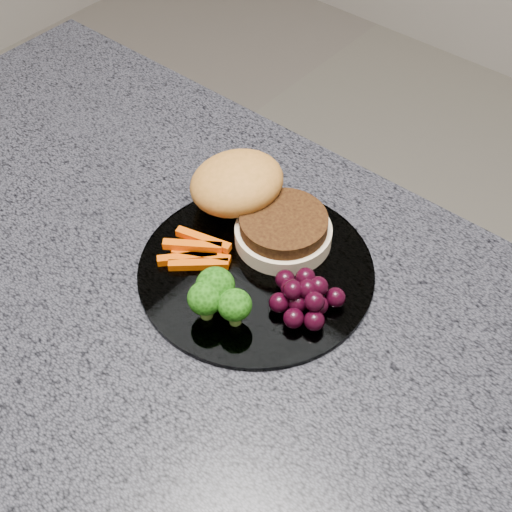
{
  "coord_description": "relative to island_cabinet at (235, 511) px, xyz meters",
  "views": [
    {
      "loc": [
        0.31,
        -0.32,
        1.49
      ],
      "look_at": [
        -0.02,
        0.08,
        0.93
      ],
      "focal_mm": 50.0,
      "sensor_mm": 36.0,
      "label": 1
    }
  ],
  "objects": [
    {
      "name": "burger",
      "position": [
        -0.08,
        0.14,
        0.5
      ],
      "size": [
        0.19,
        0.12,
        0.06
      ],
      "rotation": [
        0.0,
        0.0,
        0.03
      ],
      "color": "beige",
      "rests_on": "plate"
    },
    {
      "name": "island_cabinet",
      "position": [
        0.0,
        0.0,
        0.0
      ],
      "size": [
        1.2,
        0.6,
        0.86
      ],
      "primitive_type": "cube",
      "color": "#56331D",
      "rests_on": "ground"
    },
    {
      "name": "countertop",
      "position": [
        0.0,
        0.0,
        0.45
      ],
      "size": [
        1.2,
        0.6,
        0.04
      ],
      "primitive_type": "cube",
      "color": "#45444D",
      "rests_on": "island_cabinet"
    },
    {
      "name": "plate",
      "position": [
        -0.02,
        0.08,
        0.47
      ],
      "size": [
        0.26,
        0.26,
        0.01
      ],
      "primitive_type": "cylinder",
      "color": "white",
      "rests_on": "countertop"
    },
    {
      "name": "carrot_sticks",
      "position": [
        -0.09,
        0.05,
        0.48
      ],
      "size": [
        0.08,
        0.07,
        0.02
      ],
      "rotation": [
        0.0,
        0.0,
        0.35
      ],
      "color": "#EC5303",
      "rests_on": "plate"
    },
    {
      "name": "broccoli",
      "position": [
        -0.01,
        0.01,
        0.5
      ],
      "size": [
        0.07,
        0.06,
        0.05
      ],
      "rotation": [
        0.0,
        0.0,
        -0.38
      ],
      "color": "olive",
      "rests_on": "plate"
    },
    {
      "name": "grape_bunch",
      "position": [
        0.05,
        0.07,
        0.49
      ],
      "size": [
        0.08,
        0.07,
        0.04
      ],
      "rotation": [
        0.0,
        0.0,
        0.33
      ],
      "color": "black",
      "rests_on": "plate"
    }
  ]
}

